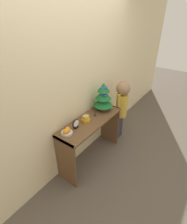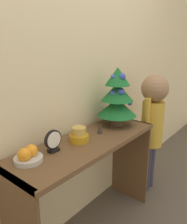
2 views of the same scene
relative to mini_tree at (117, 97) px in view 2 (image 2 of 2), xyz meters
The scene contains 8 objects.
back_wall 0.50m from the mini_tree, 150.72° to the left, with size 7.00×0.05×2.50m, color beige.
console_table 0.56m from the mini_tree, behind, with size 1.17×0.40×0.77m.
mini_tree is the anchor object (origin of this frame).
fruit_bowl 0.84m from the mini_tree, behind, with size 0.16×0.16×0.09m.
singing_bowl 0.48m from the mini_tree, behind, with size 0.13×0.13×0.10m.
desk_clock 0.67m from the mini_tree, behind, with size 0.12×0.04×0.14m.
figurine 0.31m from the mini_tree, behind, with size 0.04×0.04×0.09m.
child_figure 0.51m from the mini_tree, 15.12° to the right, with size 0.32×0.25×1.15m.
Camera 2 is at (-1.05, -0.69, 1.36)m, focal length 35.00 mm.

